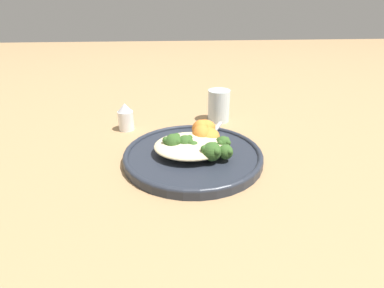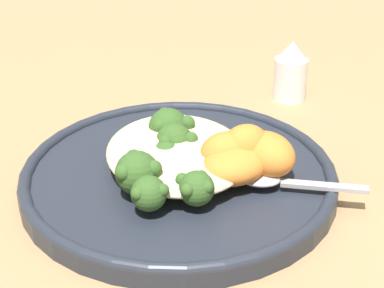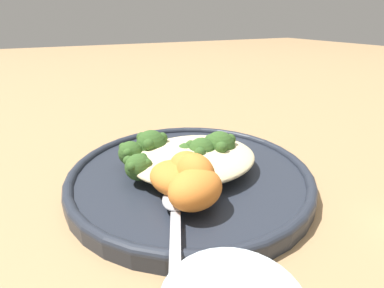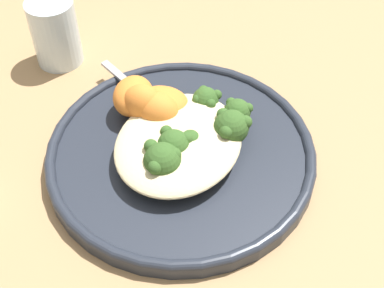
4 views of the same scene
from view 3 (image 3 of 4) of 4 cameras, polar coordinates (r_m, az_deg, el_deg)
name	(u,v)px [view 3 (image 3 of 4)]	position (r m, az deg, el deg)	size (l,w,h in m)	color
ground_plane	(201,180)	(0.38, 1.80, -6.88)	(4.00, 4.00, 0.00)	#9E7A51
plate	(190,175)	(0.37, -0.39, -5.91)	(0.29, 0.29, 0.02)	#232833
quinoa_mound	(193,157)	(0.36, 0.12, -2.44)	(0.15, 0.13, 0.02)	beige
broccoli_stalk_0	(218,152)	(0.37, 4.96, -1.45)	(0.09, 0.07, 0.04)	#8EB25B
broccoli_stalk_1	(200,156)	(0.36, 1.49, -2.23)	(0.06, 0.07, 0.04)	#8EB25B
broccoli_stalk_2	(189,160)	(0.36, -0.60, -3.12)	(0.04, 0.09, 0.03)	#8EB25B
broccoli_stalk_3	(156,149)	(0.38, -6.90, -0.86)	(0.05, 0.12, 0.04)	#8EB25B
broccoli_stalk_4	(145,159)	(0.36, -8.96, -2.88)	(0.08, 0.11, 0.03)	#8EB25B
broccoli_stalk_5	(150,169)	(0.34, -8.07, -4.75)	(0.09, 0.07, 0.03)	#8EB25B
sweet_potato_chunk_0	(195,175)	(0.30, 0.61, -6.00)	(0.05, 0.04, 0.05)	orange
sweet_potato_chunk_1	(177,178)	(0.31, -2.84, -6.49)	(0.06, 0.05, 0.03)	orange
sweet_potato_chunk_2	(188,170)	(0.32, -0.80, -5.05)	(0.05, 0.04, 0.04)	orange
sweet_potato_chunk_3	(195,189)	(0.29, 0.65, -8.58)	(0.06, 0.05, 0.04)	orange
spoon	(176,208)	(0.29, -3.15, -12.15)	(0.06, 0.11, 0.01)	#A3A3A8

